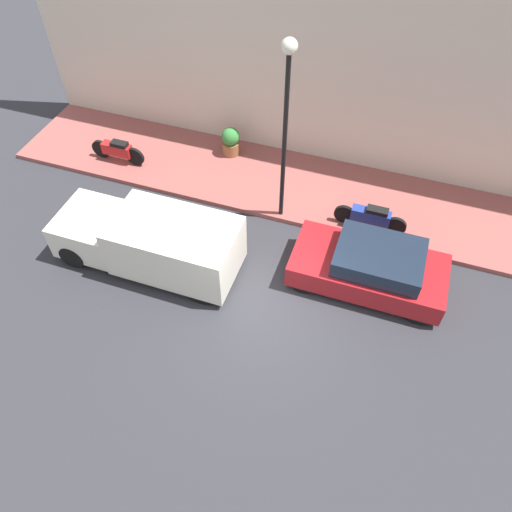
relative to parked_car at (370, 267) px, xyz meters
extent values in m
plane|color=#2D2D33|center=(-1.63, 2.40, -0.63)|extent=(60.00, 60.00, 0.00)
cube|color=#934C47|center=(2.96, 2.40, -0.55)|extent=(3.15, 18.98, 0.14)
cube|color=beige|center=(4.69, 2.40, 2.87)|extent=(0.30, 18.98, 6.99)
cube|color=maroon|center=(0.00, 0.05, -0.13)|extent=(1.83, 3.87, 0.64)
cube|color=#192333|center=(0.00, -0.14, 0.42)|extent=(1.61, 2.13, 0.48)
cylinder|color=black|center=(-0.80, 1.52, -0.31)|extent=(0.20, 0.64, 0.64)
cylinder|color=black|center=(0.80, 1.52, -0.31)|extent=(0.20, 0.64, 0.64)
cylinder|color=black|center=(-0.80, -1.42, -0.31)|extent=(0.20, 0.64, 0.64)
cylinder|color=black|center=(0.80, -1.42, -0.31)|extent=(0.20, 0.64, 0.64)
cube|color=silver|center=(-1.16, 4.82, 0.27)|extent=(1.84, 3.18, 1.41)
cube|color=silver|center=(-1.16, 7.27, 0.06)|extent=(1.74, 1.71, 0.98)
cube|color=#192333|center=(-1.16, 7.52, 0.34)|extent=(1.56, 0.94, 0.39)
cylinder|color=black|center=(-1.95, 7.52, -0.27)|extent=(0.22, 0.71, 0.71)
cylinder|color=black|center=(-0.37, 7.52, -0.27)|extent=(0.22, 0.71, 0.71)
cylinder|color=black|center=(-1.95, 3.84, -0.27)|extent=(0.22, 0.71, 0.71)
cylinder|color=black|center=(-0.37, 3.84, -0.27)|extent=(0.22, 0.71, 0.71)
cube|color=navy|center=(1.86, 0.34, -0.04)|extent=(0.30, 1.08, 0.39)
cube|color=black|center=(1.86, 0.19, 0.22)|extent=(0.27, 0.59, 0.12)
cylinder|color=black|center=(1.86, 1.06, -0.19)|extent=(0.10, 0.59, 0.59)
cylinder|color=black|center=(1.86, -0.39, -0.19)|extent=(0.10, 0.59, 0.59)
cube|color=#B21E1E|center=(2.24, 8.50, -0.04)|extent=(0.30, 0.97, 0.36)
cube|color=black|center=(2.24, 8.37, 0.20)|extent=(0.27, 0.53, 0.12)
cylinder|color=black|center=(2.24, 9.11, -0.18)|extent=(0.10, 0.61, 0.61)
cylinder|color=black|center=(2.24, 7.90, -0.18)|extent=(0.10, 0.61, 0.61)
cylinder|color=black|center=(1.60, 2.85, 1.97)|extent=(0.12, 0.12, 4.91)
sphere|color=silver|center=(1.60, 2.85, 4.54)|extent=(0.38, 0.38, 0.38)
cylinder|color=brown|center=(3.78, 5.22, -0.27)|extent=(0.55, 0.55, 0.42)
sphere|color=#337F38|center=(3.78, 5.22, 0.17)|extent=(0.58, 0.58, 0.58)
camera|label=1|loc=(-8.53, 0.12, 9.70)|focal=35.00mm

